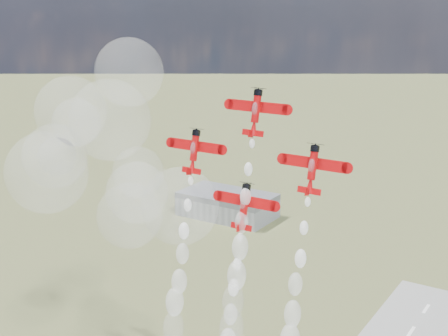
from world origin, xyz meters
TOP-DOWN VIEW (x-y plane):
  - hangar at (-120.00, 180.00)m, footprint 50.00×28.00m
  - plane_lead at (-8.87, 11.04)m, footprint 12.94×4.69m
  - plane_left at (-22.03, 8.97)m, footprint 12.94×4.69m
  - plane_right at (4.29, 8.97)m, footprint 12.94×4.69m
  - plane_slot at (-8.87, 6.91)m, footprint 12.94×4.69m
  - smoke_trail_lead at (-8.56, 2.35)m, footprint 5.14×12.15m
  - drifted_smoke_cloud at (-63.24, 25.71)m, footprint 60.34×39.01m

SIDE VIEW (x-z plane):
  - hangar at x=-120.00m, z-range 0.00..13.00m
  - smoke_trail_lead at x=-8.56m, z-range 32.53..76.04m
  - drifted_smoke_cloud at x=-63.24m, z-range 44.66..103.43m
  - plane_slot at x=-8.87m, z-range 70.17..79.28m
  - plane_left at x=-22.03m, z-range 79.14..88.26m
  - plane_right at x=4.29m, z-range 79.14..88.26m
  - plane_lead at x=-8.87m, z-range 88.12..97.24m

